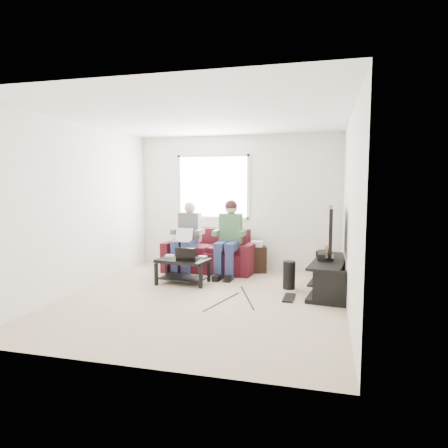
# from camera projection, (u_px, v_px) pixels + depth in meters

# --- Properties ---
(floor) EXTENTS (4.50, 4.50, 0.00)m
(floor) POSITION_uv_depth(u_px,v_px,m) (204.00, 298.00, 5.84)
(floor) COLOR #B6A58D
(floor) RESTS_ON ground
(ceiling) EXTENTS (4.50, 4.50, 0.00)m
(ceiling) POSITION_uv_depth(u_px,v_px,m) (203.00, 117.00, 5.57)
(ceiling) COLOR white
(ceiling) RESTS_ON wall_back
(wall_back) EXTENTS (4.50, 0.00, 4.50)m
(wall_back) POSITION_uv_depth(u_px,v_px,m) (238.00, 202.00, 7.87)
(wall_back) COLOR white
(wall_back) RESTS_ON floor
(wall_front) EXTENTS (4.50, 0.00, 4.50)m
(wall_front) POSITION_uv_depth(u_px,v_px,m) (128.00, 227.00, 3.54)
(wall_front) COLOR white
(wall_front) RESTS_ON floor
(wall_left) EXTENTS (0.00, 4.50, 4.50)m
(wall_left) POSITION_uv_depth(u_px,v_px,m) (81.00, 208.00, 6.20)
(wall_left) COLOR white
(wall_left) RESTS_ON floor
(wall_right) EXTENTS (0.00, 4.50, 4.50)m
(wall_right) POSITION_uv_depth(u_px,v_px,m) (350.00, 212.00, 5.21)
(wall_right) COLOR white
(wall_right) RESTS_ON floor
(window) EXTENTS (1.48, 0.04, 1.28)m
(window) POSITION_uv_depth(u_px,v_px,m) (213.00, 187.00, 7.95)
(window) COLOR white
(window) RESTS_ON wall_back
(sofa) EXTENTS (1.76, 0.92, 0.79)m
(sofa) POSITION_uv_depth(u_px,v_px,m) (212.00, 255.00, 7.65)
(sofa) COLOR #4A1217
(sofa) RESTS_ON floor
(person_left) EXTENTS (0.40, 0.71, 1.32)m
(person_left) POSITION_uv_depth(u_px,v_px,m) (187.00, 235.00, 7.44)
(person_left) COLOR navy
(person_left) RESTS_ON sofa
(person_right) EXTENTS (0.40, 0.71, 1.37)m
(person_right) POSITION_uv_depth(u_px,v_px,m) (229.00, 233.00, 7.25)
(person_right) COLOR navy
(person_right) RESTS_ON sofa
(laptop_silver) EXTENTS (0.34, 0.26, 0.24)m
(laptop_silver) POSITION_uv_depth(u_px,v_px,m) (183.00, 238.00, 7.20)
(laptop_silver) COLOR silver
(laptop_silver) RESTS_ON person_left
(coffee_table) EXTENTS (0.90, 0.63, 0.41)m
(coffee_table) POSITION_uv_depth(u_px,v_px,m) (183.00, 266.00, 6.67)
(coffee_table) COLOR black
(coffee_table) RESTS_ON floor
(laptop_black) EXTENTS (0.38, 0.31, 0.24)m
(laptop_black) POSITION_uv_depth(u_px,v_px,m) (188.00, 253.00, 6.54)
(laptop_black) COLOR black
(laptop_black) RESTS_ON coffee_table
(controller_a) EXTENTS (0.15, 0.10, 0.04)m
(controller_a) POSITION_uv_depth(u_px,v_px,m) (170.00, 256.00, 6.84)
(controller_a) COLOR silver
(controller_a) RESTS_ON coffee_table
(controller_b) EXTENTS (0.15, 0.10, 0.04)m
(controller_b) POSITION_uv_depth(u_px,v_px,m) (181.00, 256.00, 6.85)
(controller_b) COLOR black
(controller_b) RESTS_ON coffee_table
(controller_c) EXTENTS (0.15, 0.11, 0.04)m
(controller_c) POSITION_uv_depth(u_px,v_px,m) (203.00, 257.00, 6.72)
(controller_c) COLOR gray
(controller_c) RESTS_ON coffee_table
(tv_stand) EXTENTS (0.66, 1.58, 0.50)m
(tv_stand) POSITION_uv_depth(u_px,v_px,m) (329.00, 278.00, 6.16)
(tv_stand) COLOR black
(tv_stand) RESTS_ON floor
(tv) EXTENTS (0.12, 1.10, 0.81)m
(tv) POSITION_uv_depth(u_px,v_px,m) (330.00, 229.00, 6.18)
(tv) COLOR black
(tv) RESTS_ON tv_stand
(soundbar) EXTENTS (0.12, 0.50, 0.10)m
(soundbar) POSITION_uv_depth(u_px,v_px,m) (322.00, 255.00, 6.25)
(soundbar) COLOR black
(soundbar) RESTS_ON tv_stand
(drink_cup) EXTENTS (0.08, 0.08, 0.12)m
(drink_cup) POSITION_uv_depth(u_px,v_px,m) (326.00, 249.00, 6.74)
(drink_cup) COLOR #AC7E4A
(drink_cup) RESTS_ON tv_stand
(console_white) EXTENTS (0.30, 0.22, 0.06)m
(console_white) POSITION_uv_depth(u_px,v_px,m) (329.00, 279.00, 5.77)
(console_white) COLOR silver
(console_white) RESTS_ON tv_stand
(console_grey) EXTENTS (0.34, 0.26, 0.08)m
(console_grey) POSITION_uv_depth(u_px,v_px,m) (329.00, 268.00, 6.44)
(console_grey) COLOR gray
(console_grey) RESTS_ON tv_stand
(console_black) EXTENTS (0.38, 0.30, 0.07)m
(console_black) POSITION_uv_depth(u_px,v_px,m) (329.00, 273.00, 6.10)
(console_black) COLOR black
(console_black) RESTS_ON tv_stand
(subwoofer) EXTENTS (0.19, 0.19, 0.44)m
(subwoofer) POSITION_uv_depth(u_px,v_px,m) (289.00, 275.00, 6.35)
(subwoofer) COLOR black
(subwoofer) RESTS_ON floor
(keyboard_floor) EXTENTS (0.16, 0.45, 0.02)m
(keyboard_floor) POSITION_uv_depth(u_px,v_px,m) (289.00, 298.00, 5.82)
(keyboard_floor) COLOR black
(keyboard_floor) RESTS_ON floor
(end_table) EXTENTS (0.33, 0.33, 0.59)m
(end_table) POSITION_uv_depth(u_px,v_px,m) (257.00, 258.00, 7.54)
(end_table) COLOR black
(end_table) RESTS_ON floor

